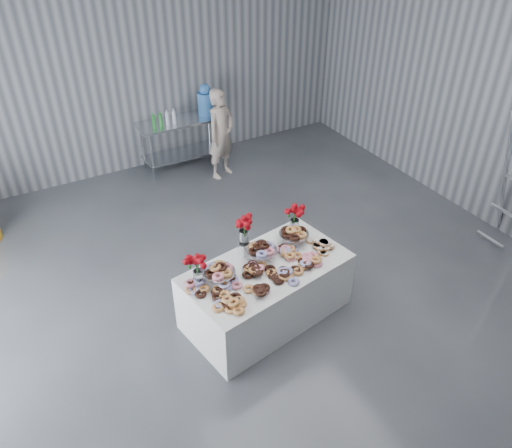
{
  "coord_description": "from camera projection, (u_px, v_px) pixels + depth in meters",
  "views": [
    {
      "loc": [
        -2.18,
        -3.63,
        4.38
      ],
      "look_at": [
        0.19,
        0.58,
        1.0
      ],
      "focal_mm": 35.0,
      "sensor_mm": 36.0,
      "label": 1
    }
  ],
  "objects": [
    {
      "name": "ground",
      "position": [
        266.0,
        320.0,
        5.98
      ],
      "size": [
        9.0,
        9.0,
        0.0
      ],
      "primitive_type": "plane",
      "color": "#383A40",
      "rests_on": "ground"
    },
    {
      "name": "room_walls",
      "position": [
        239.0,
        115.0,
        4.41
      ],
      "size": [
        8.04,
        9.04,
        4.02
      ],
      "color": "gray",
      "rests_on": "ground"
    },
    {
      "name": "display_table",
      "position": [
        266.0,
        291.0,
        5.85
      ],
      "size": [
        2.04,
        1.31,
        0.75
      ],
      "primitive_type": "cube",
      "rotation": [
        0.0,
        0.0,
        0.17
      ],
      "color": "white",
      "rests_on": "ground"
    },
    {
      "name": "prep_table",
      "position": [
        181.0,
        135.0,
        8.82
      ],
      "size": [
        1.5,
        0.6,
        0.9
      ],
      "color": "silver",
      "rests_on": "ground"
    },
    {
      "name": "donut_mounds",
      "position": [
        269.0,
        266.0,
        5.57
      ],
      "size": [
        1.91,
        1.1,
        0.09
      ],
      "primitive_type": null,
      "rotation": [
        0.0,
        0.0,
        0.17
      ],
      "color": "#E48D53",
      "rests_on": "display_table"
    },
    {
      "name": "cake_stand_left",
      "position": [
        219.0,
        271.0,
        5.37
      ],
      "size": [
        0.36,
        0.36,
        0.17
      ],
      "color": "silver",
      "rests_on": "display_table"
    },
    {
      "name": "cake_stand_mid",
      "position": [
        262.0,
        249.0,
        5.68
      ],
      "size": [
        0.36,
        0.36,
        0.17
      ],
      "color": "silver",
      "rests_on": "display_table"
    },
    {
      "name": "cake_stand_right",
      "position": [
        294.0,
        233.0,
        5.93
      ],
      "size": [
        0.36,
        0.36,
        0.17
      ],
      "color": "silver",
      "rests_on": "display_table"
    },
    {
      "name": "danish_pile",
      "position": [
        323.0,
        244.0,
        5.9
      ],
      "size": [
        0.48,
        0.48,
        0.11
      ],
      "primitive_type": null,
      "color": "silver",
      "rests_on": "display_table"
    },
    {
      "name": "bouquet_left",
      "position": [
        197.0,
        262.0,
        5.24
      ],
      "size": [
        0.26,
        0.26,
        0.42
      ],
      "color": "white",
      "rests_on": "display_table"
    },
    {
      "name": "bouquet_right",
      "position": [
        295.0,
        212.0,
        6.02
      ],
      "size": [
        0.26,
        0.26,
        0.42
      ],
      "color": "white",
      "rests_on": "display_table"
    },
    {
      "name": "bouquet_center",
      "position": [
        244.0,
        227.0,
        5.61
      ],
      "size": [
        0.26,
        0.26,
        0.57
      ],
      "color": "silver",
      "rests_on": "display_table"
    },
    {
      "name": "water_jug",
      "position": [
        205.0,
        101.0,
        8.71
      ],
      "size": [
        0.28,
        0.28,
        0.55
      ],
      "color": "#4591EA",
      "rests_on": "prep_table"
    },
    {
      "name": "drink_bottles",
      "position": [
        164.0,
        118.0,
        8.38
      ],
      "size": [
        0.54,
        0.08,
        0.27
      ],
      "primitive_type": null,
      "color": "#268C33",
      "rests_on": "prep_table"
    },
    {
      "name": "person",
      "position": [
        221.0,
        134.0,
        8.46
      ],
      "size": [
        0.67,
        0.57,
        1.56
      ],
      "primitive_type": "imported",
      "rotation": [
        0.0,
        0.0,
        0.41
      ],
      "color": "#CC8C93",
      "rests_on": "ground"
    }
  ]
}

